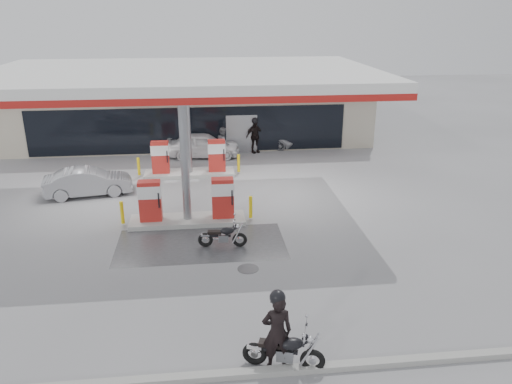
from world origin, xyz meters
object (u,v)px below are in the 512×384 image
pump_island_near (187,206)px  parked_car_right (265,138)px  parked_car_left (83,139)px  biker_walking (255,136)px  biker_main (277,332)px  parked_motorcycle (223,236)px  hatchback_silver (88,182)px  attendant (223,143)px  sedan_white (203,145)px  main_motorcycle (285,352)px  pump_island_far (189,162)px

pump_island_near → parked_car_right: bearing=67.9°
parked_car_left → biker_walking: biker_walking is taller
pump_island_near → biker_main: biker_main is taller
parked_motorcycle → hatchback_silver: 8.24m
biker_main → hatchback_silver: 14.05m
attendant → pump_island_near: bearing=166.8°
attendant → hatchback_silver: (-6.34, -5.20, -0.26)m
sedan_white → parked_car_left: 7.65m
sedan_white → biker_walking: 3.09m
pump_island_near → biker_walking: (3.76, 9.80, 0.26)m
main_motorcycle → biker_walking: biker_walking is taller
sedan_white → parked_car_left: bearing=73.7°
parked_car_left → biker_walking: 10.40m
biker_walking → attendant: bearing=-177.8°
main_motorcycle → biker_main: size_ratio=0.99×
pump_island_near → pump_island_far: same height
pump_island_far → biker_walking: (3.76, 3.80, 0.26)m
main_motorcycle → parked_motorcycle: 6.62m
main_motorcycle → biker_walking: (1.37, 18.61, 0.53)m
main_motorcycle → biker_main: bearing=-178.9°
sedan_white → parked_car_left: sedan_white is taller
main_motorcycle → sedan_white: bearing=112.0°
biker_walking → hatchback_silver: bearing=-168.8°
pump_island_far → biker_main: 14.92m
pump_island_far → hatchback_silver: size_ratio=1.34×
attendant → parked_car_left: (-8.29, 3.10, -0.32)m
pump_island_far → hatchback_silver: (-4.47, -2.40, -0.08)m
parked_motorcycle → sedan_white: bearing=98.7°
biker_main → sedan_white: biker_main is taller
pump_island_far → biker_main: biker_main is taller
sedan_white → parked_motorcycle: bearing=-172.8°
biker_main → parked_car_left: bearing=-68.1°
pump_island_near → sedan_white: (0.74, 9.20, -0.01)m
parked_car_right → main_motorcycle: bearing=-167.3°
main_motorcycle → biker_main: 0.56m
attendant → parked_car_right: 3.52m
biker_main → biker_walking: bearing=-95.5°
attendant → parked_car_right: attendant is taller
pump_island_far → biker_walking: size_ratio=2.64×
sedan_white → main_motorcycle: bearing=-170.4°
pump_island_near → biker_main: size_ratio=2.65×
pump_island_far → sedan_white: size_ratio=1.24×
attendant → hatchback_silver: 8.20m
parked_car_right → biker_walking: bearing=169.2°
pump_island_near → hatchback_silver: pump_island_near is taller
biker_main → parked_car_right: bearing=-97.3°
main_motorcycle → pump_island_near: bearing=122.0°
hatchback_silver → parked_car_right: size_ratio=0.97×
main_motorcycle → parked_car_right: parked_car_right is taller
pump_island_near → parked_car_left: bearing=118.3°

